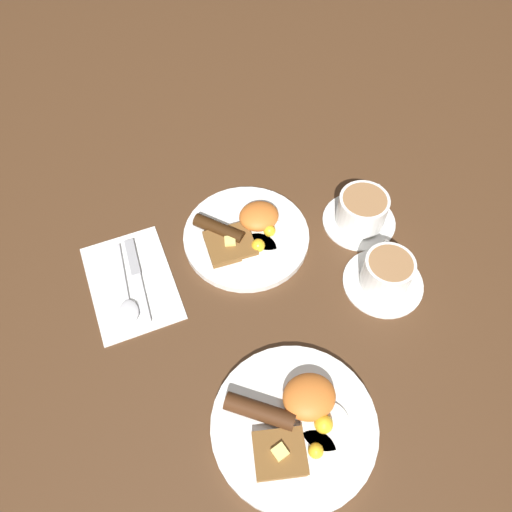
# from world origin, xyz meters

# --- Properties ---
(ground_plane) EXTENTS (3.00, 3.00, 0.00)m
(ground_plane) POSITION_xyz_m (0.00, 0.00, 0.00)
(ground_plane) COLOR #4C301C
(breakfast_plate_near) EXTENTS (0.24, 0.24, 0.05)m
(breakfast_plate_near) POSITION_xyz_m (-0.00, -0.00, 0.01)
(breakfast_plate_near) COLOR white
(breakfast_plate_near) RESTS_ON ground_plane
(breakfast_plate_far) EXTENTS (0.26, 0.26, 0.05)m
(breakfast_plate_far) POSITION_xyz_m (0.03, 0.36, 0.01)
(breakfast_plate_far) COLOR white
(breakfast_plate_far) RESTS_ON ground_plane
(teacup_near) EXTENTS (0.14, 0.14, 0.07)m
(teacup_near) POSITION_xyz_m (-0.22, 0.03, 0.03)
(teacup_near) COLOR white
(teacup_near) RESTS_ON ground_plane
(teacup_far) EXTENTS (0.15, 0.15, 0.07)m
(teacup_far) POSITION_xyz_m (-0.21, 0.17, 0.03)
(teacup_far) COLOR white
(teacup_far) RESTS_ON ground_plane
(napkin) EXTENTS (0.16, 0.23, 0.01)m
(napkin) POSITION_xyz_m (0.23, 0.03, 0.00)
(napkin) COLOR white
(napkin) RESTS_ON ground_plane
(knife) EXTENTS (0.02, 0.18, 0.01)m
(knife) POSITION_xyz_m (0.22, 0.02, 0.01)
(knife) COLOR silver
(knife) RESTS_ON napkin
(spoon) EXTENTS (0.03, 0.17, 0.01)m
(spoon) POSITION_xyz_m (0.24, 0.08, 0.01)
(spoon) COLOR silver
(spoon) RESTS_ON napkin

